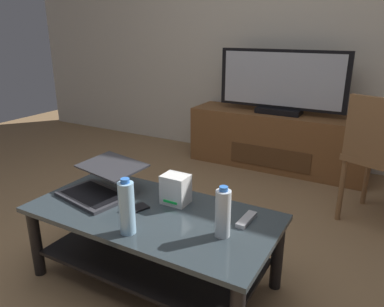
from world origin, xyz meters
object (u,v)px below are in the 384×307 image
(television, at_px, (281,84))
(cell_phone, at_px, (134,209))
(laptop, at_px, (101,183))
(water_bottle_near, at_px, (127,208))
(coffee_table, at_px, (153,233))
(water_bottle_far, at_px, (223,213))
(router_box, at_px, (176,189))
(tv_remote, at_px, (246,219))
(media_cabinet, at_px, (277,140))
(dining_chair, at_px, (384,154))

(television, relative_size, cell_phone, 8.35)
(laptop, height_order, cell_phone, laptop)
(water_bottle_near, relative_size, cell_phone, 1.88)
(coffee_table, height_order, laptop, laptop)
(laptop, height_order, water_bottle_far, water_bottle_far)
(coffee_table, relative_size, cell_phone, 8.99)
(router_box, xyz_separation_m, tv_remote, (0.40, -0.00, -0.07))
(coffee_table, distance_m, water_bottle_far, 0.47)
(media_cabinet, xyz_separation_m, water_bottle_near, (-0.02, -2.21, 0.27))
(coffee_table, xyz_separation_m, laptop, (-0.36, 0.03, 0.19))
(laptop, distance_m, water_bottle_near, 0.46)
(television, relative_size, water_bottle_far, 4.94)
(laptop, bearing_deg, media_cabinet, 78.18)
(coffee_table, relative_size, television, 1.08)
(media_cabinet, xyz_separation_m, router_box, (0.01, -1.85, 0.22))
(laptop, xyz_separation_m, router_box, (0.42, 0.11, 0.01))
(media_cabinet, height_order, water_bottle_far, water_bottle_far)
(water_bottle_far, relative_size, tv_remote, 1.48)
(media_cabinet, xyz_separation_m, tv_remote, (0.41, -1.85, 0.15))
(dining_chair, distance_m, laptop, 1.79)
(water_bottle_far, bearing_deg, coffee_table, 175.61)
(laptop, distance_m, cell_phone, 0.29)
(water_bottle_near, bearing_deg, water_bottle_far, 25.98)
(water_bottle_far, relative_size, cell_phone, 1.69)
(laptop, height_order, tv_remote, laptop)
(media_cabinet, height_order, laptop, laptop)
(television, distance_m, laptop, 2.01)
(dining_chair, height_order, water_bottle_near, dining_chair)
(coffee_table, bearing_deg, dining_chair, 51.62)
(tv_remote, bearing_deg, media_cabinet, 104.17)
(media_cabinet, distance_m, water_bottle_far, 2.07)
(tv_remote, bearing_deg, dining_chair, 66.41)
(water_bottle_far, bearing_deg, water_bottle_near, -154.02)
(dining_chair, relative_size, tv_remote, 5.58)
(dining_chair, bearing_deg, cell_phone, -130.09)
(tv_remote, bearing_deg, water_bottle_far, -103.85)
(television, height_order, laptop, television)
(coffee_table, relative_size, media_cabinet, 0.75)
(media_cabinet, height_order, tv_remote, media_cabinet)
(dining_chair, bearing_deg, tv_remote, -115.43)
(media_cabinet, bearing_deg, router_box, -89.76)
(coffee_table, relative_size, router_box, 8.06)
(dining_chair, height_order, tv_remote, dining_chair)
(router_box, xyz_separation_m, water_bottle_far, (0.35, -0.17, 0.03))
(laptop, relative_size, water_bottle_far, 1.90)
(dining_chair, height_order, router_box, dining_chair)
(cell_phone, bearing_deg, dining_chair, 70.13)
(water_bottle_near, xyz_separation_m, cell_phone, (-0.11, 0.18, -0.12))
(cell_phone, bearing_deg, television, 106.37)
(cell_phone, bearing_deg, tv_remote, 37.72)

